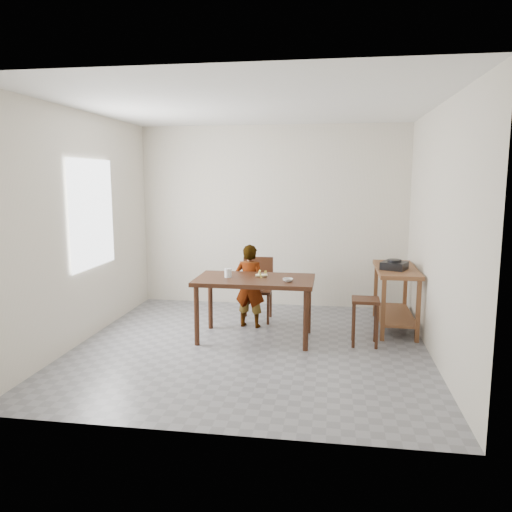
# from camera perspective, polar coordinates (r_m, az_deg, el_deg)

# --- Properties ---
(floor) EXTENTS (4.00, 4.00, 0.04)m
(floor) POSITION_cam_1_polar(r_m,az_deg,el_deg) (5.86, -0.60, -10.52)
(floor) COLOR slate
(floor) RESTS_ON ground
(ceiling) EXTENTS (4.00, 4.00, 0.04)m
(ceiling) POSITION_cam_1_polar(r_m,az_deg,el_deg) (5.58, -0.65, 17.07)
(ceiling) COLOR white
(ceiling) RESTS_ON wall_back
(wall_back) EXTENTS (4.00, 0.04, 2.70)m
(wall_back) POSITION_cam_1_polar(r_m,az_deg,el_deg) (7.55, 1.87, 4.52)
(wall_back) COLOR beige
(wall_back) RESTS_ON ground
(wall_front) EXTENTS (4.00, 0.04, 2.70)m
(wall_front) POSITION_cam_1_polar(r_m,az_deg,el_deg) (3.59, -5.87, -0.42)
(wall_front) COLOR beige
(wall_front) RESTS_ON ground
(wall_left) EXTENTS (0.04, 4.00, 2.70)m
(wall_left) POSITION_cam_1_polar(r_m,az_deg,el_deg) (6.21, -19.38, 3.06)
(wall_left) COLOR beige
(wall_left) RESTS_ON ground
(wall_right) EXTENTS (0.04, 4.00, 2.70)m
(wall_right) POSITION_cam_1_polar(r_m,az_deg,el_deg) (5.59, 20.27, 2.42)
(wall_right) COLOR beige
(wall_right) RESTS_ON ground
(window_pane) EXTENTS (0.02, 1.10, 1.30)m
(window_pane) POSITION_cam_1_polar(r_m,az_deg,el_deg) (6.35, -18.21, 4.60)
(window_pane) COLOR white
(window_pane) RESTS_ON wall_left
(dining_table) EXTENTS (1.40, 0.80, 0.75)m
(dining_table) POSITION_cam_1_polar(r_m,az_deg,el_deg) (6.02, -0.15, -6.03)
(dining_table) COLOR #361B0F
(dining_table) RESTS_ON floor
(prep_counter) EXTENTS (0.50, 1.20, 0.80)m
(prep_counter) POSITION_cam_1_polar(r_m,az_deg,el_deg) (6.68, 15.61, -4.65)
(prep_counter) COLOR brown
(prep_counter) RESTS_ON floor
(child) EXTENTS (0.43, 0.31, 1.09)m
(child) POSITION_cam_1_polar(r_m,az_deg,el_deg) (6.47, -0.72, -3.44)
(child) COLOR silver
(child) RESTS_ON floor
(dining_chair) EXTENTS (0.42, 0.42, 0.85)m
(dining_chair) POSITION_cam_1_polar(r_m,az_deg,el_deg) (6.78, 0.06, -3.89)
(dining_chair) COLOR #361B0F
(dining_chair) RESTS_ON floor
(stool) EXTENTS (0.32, 0.32, 0.55)m
(stool) POSITION_cam_1_polar(r_m,az_deg,el_deg) (5.97, 12.33, -7.35)
(stool) COLOR #361B0F
(stool) RESTS_ON floor
(glass_tumbler) EXTENTS (0.09, 0.09, 0.11)m
(glass_tumbler) POSITION_cam_1_polar(r_m,az_deg,el_deg) (5.98, -3.21, -1.94)
(glass_tumbler) COLOR white
(glass_tumbler) RESTS_ON dining_table
(small_bowl) EXTENTS (0.13, 0.13, 0.04)m
(small_bowl) POSITION_cam_1_polar(r_m,az_deg,el_deg) (5.74, 3.67, -2.75)
(small_bowl) COLOR silver
(small_bowl) RESTS_ON dining_table
(banana) EXTENTS (0.17, 0.13, 0.06)m
(banana) POSITION_cam_1_polar(r_m,az_deg,el_deg) (5.98, 0.64, -2.17)
(banana) COLOR gold
(banana) RESTS_ON dining_table
(serving_bowl) EXTENTS (0.27, 0.27, 0.05)m
(serving_bowl) POSITION_cam_1_polar(r_m,az_deg,el_deg) (6.78, 15.42, -0.76)
(serving_bowl) COLOR silver
(serving_bowl) RESTS_ON prep_counter
(gas_burner) EXTENTS (0.38, 0.38, 0.09)m
(gas_burner) POSITION_cam_1_polar(r_m,az_deg,el_deg) (6.45, 15.52, -1.06)
(gas_burner) COLOR black
(gas_burner) RESTS_ON prep_counter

